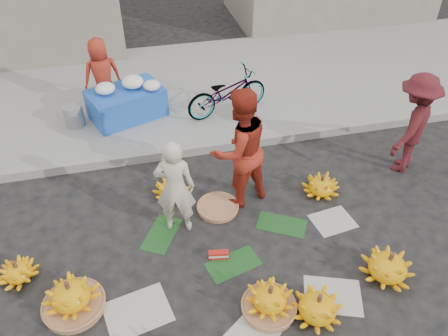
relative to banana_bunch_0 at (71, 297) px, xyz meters
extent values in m
plane|color=black|center=(1.98, 0.38, -0.20)|extent=(80.00, 80.00, 0.00)
cube|color=gray|center=(1.98, 2.58, -0.12)|extent=(40.00, 0.25, 0.15)
cube|color=gray|center=(1.98, 4.68, -0.14)|extent=(40.00, 4.00, 0.12)
cylinder|color=#9E6542|center=(0.00, 0.00, -0.15)|extent=(0.67, 0.67, 0.09)
cylinder|color=#4A2A1D|center=(0.00, 0.00, 0.20)|extent=(0.05, 0.05, 0.12)
cylinder|color=#4A2A1D|center=(2.59, -0.71, 0.10)|extent=(0.05, 0.05, 0.12)
cylinder|color=#9E6542|center=(2.10, -0.52, -0.15)|extent=(0.59, 0.59, 0.09)
cylinder|color=#4A2A1D|center=(2.10, -0.52, 0.16)|extent=(0.05, 0.05, 0.12)
cylinder|color=#4A2A1D|center=(3.61, -0.39, 0.13)|extent=(0.05, 0.05, 0.12)
cylinder|color=#4A2A1D|center=(3.44, 1.16, 0.07)|extent=(0.05, 0.05, 0.12)
cylinder|color=#4A2A1D|center=(-0.64, 0.57, 0.03)|extent=(0.05, 0.05, 0.12)
cylinder|color=#4A2A1D|center=(1.31, 1.60, 0.05)|extent=(0.05, 0.05, 0.12)
cylinder|color=#9E6542|center=(1.90, 1.17, -0.17)|extent=(0.74, 0.74, 0.06)
cube|color=red|center=(1.72, 0.33, -0.14)|extent=(0.26, 0.12, 0.10)
imported|color=beige|center=(1.32, 0.97, 0.50)|extent=(0.57, 0.44, 1.39)
imported|color=#B9321C|center=(2.24, 1.33, 0.68)|extent=(1.02, 0.91, 1.75)
imported|color=maroon|center=(4.88, 1.45, 0.59)|extent=(1.17, 1.10, 1.58)
cube|color=blue|center=(0.85, 3.75, 0.18)|extent=(1.43, 1.16, 0.52)
ellipsoid|color=white|center=(0.54, 3.69, 0.53)|extent=(0.33, 0.33, 0.18)
ellipsoid|color=white|center=(1.00, 3.80, 0.54)|extent=(0.37, 0.37, 0.20)
ellipsoid|color=white|center=(1.31, 3.64, 0.52)|extent=(0.29, 0.29, 0.16)
cylinder|color=gray|center=(-0.06, 3.65, 0.11)|extent=(0.32, 0.32, 0.37)
imported|color=#B9321C|center=(0.51, 4.10, 0.58)|extent=(0.73, 0.56, 1.32)
imported|color=gray|center=(2.59, 3.46, 0.32)|extent=(0.89, 1.61, 0.80)
camera|label=1|loc=(0.98, -3.13, 4.09)|focal=35.00mm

